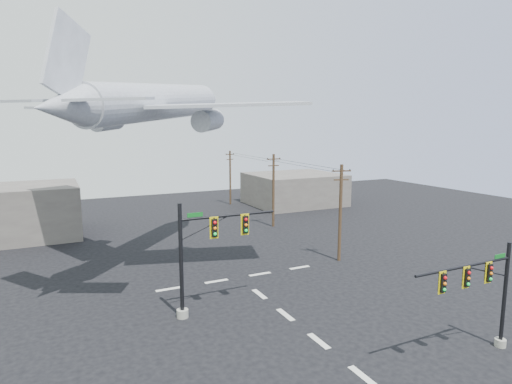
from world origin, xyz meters
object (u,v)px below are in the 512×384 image
airliner (157,103)px  signal_mast_far (203,255)px  signal_mast_near (485,293)px  utility_pole_c (230,176)px  utility_pole_b (273,189)px  utility_pole_a (340,211)px

airliner → signal_mast_far: bearing=-138.3°
signal_mast_near → utility_pole_c: (5.14, 49.43, 1.02)m
utility_pole_c → airliner: size_ratio=0.36×
signal_mast_far → utility_pole_b: utility_pole_b is taller
signal_mast_near → utility_pole_b: utility_pole_b is taller
utility_pole_a → airliner: 19.35m
signal_mast_far → airliner: airliner is taller
airliner → utility_pole_c: bearing=7.6°
signal_mast_far → utility_pole_a: size_ratio=0.84×
signal_mast_near → airliner: size_ratio=0.30×
utility_pole_a → utility_pole_c: 32.21m
utility_pole_a → airliner: size_ratio=0.37×
utility_pole_a → utility_pole_c: utility_pole_a is taller
signal_mast_far → utility_pole_b: (16.39, 20.76, 0.69)m
signal_mast_far → airliner: 15.80m
signal_mast_near → utility_pole_b: 32.74m
signal_mast_far → utility_pole_a: (15.42, 5.58, 0.66)m
utility_pole_b → airliner: (-16.42, -8.97, 9.83)m
utility_pole_a → utility_pole_c: bearing=100.5°
utility_pole_a → utility_pole_c: (2.01, 32.14, -0.21)m
signal_mast_far → signal_mast_near: bearing=-43.6°
signal_mast_near → signal_mast_far: size_ratio=0.95×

